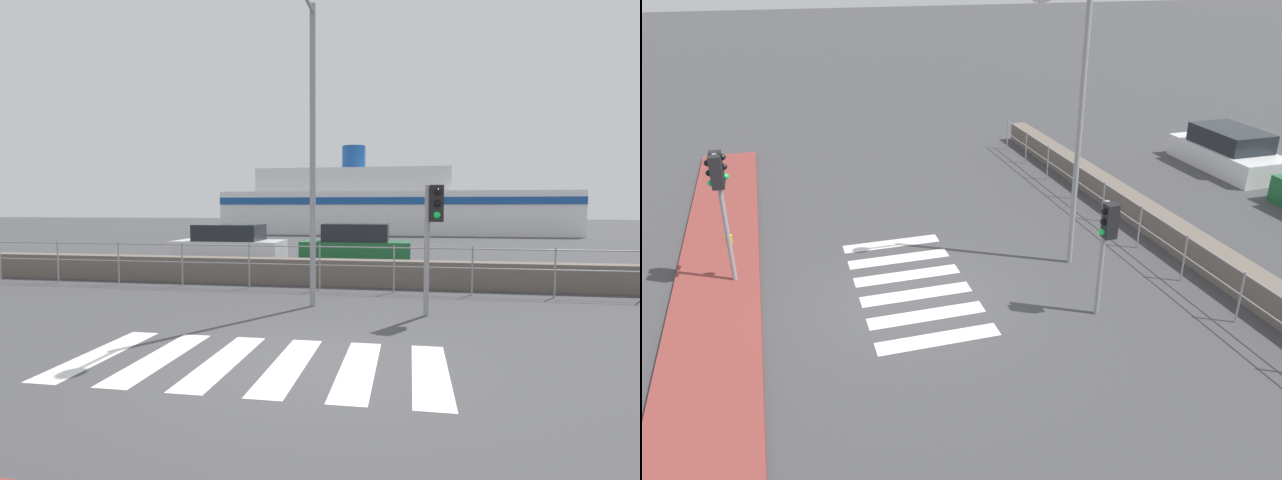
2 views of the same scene
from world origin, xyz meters
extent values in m
plane|color=#424244|center=(0.00, 0.00, 0.00)|extent=(160.00, 160.00, 0.00)
cube|color=silver|center=(-2.96, 0.00, 0.00)|extent=(0.45, 2.40, 0.01)
cube|color=silver|center=(-2.06, 0.00, 0.00)|extent=(0.45, 2.40, 0.01)
cube|color=silver|center=(-1.16, 0.00, 0.00)|extent=(0.45, 2.40, 0.01)
cube|color=silver|center=(-0.26, 0.00, 0.00)|extent=(0.45, 2.40, 0.01)
cube|color=silver|center=(0.64, 0.00, 0.00)|extent=(0.45, 2.40, 0.01)
cube|color=silver|center=(1.54, 0.00, 0.00)|extent=(0.45, 2.40, 0.01)
cube|color=#6B6056|center=(0.00, 6.68, 0.34)|extent=(22.12, 0.55, 0.68)
cylinder|color=gray|center=(0.00, 5.81, 1.08)|extent=(19.90, 0.03, 0.03)
cylinder|color=gray|center=(0.00, 5.81, 0.62)|extent=(19.90, 0.03, 0.03)
cylinder|color=gray|center=(-9.95, 5.81, 0.57)|extent=(0.04, 0.04, 1.13)
cylinder|color=gray|center=(-8.14, 5.81, 0.57)|extent=(0.04, 0.04, 1.13)
cylinder|color=gray|center=(-6.33, 5.81, 0.57)|extent=(0.04, 0.04, 1.13)
cylinder|color=gray|center=(-4.52, 5.81, 0.57)|extent=(0.04, 0.04, 1.13)
cylinder|color=gray|center=(-2.71, 5.81, 0.57)|extent=(0.04, 0.04, 1.13)
cylinder|color=gray|center=(-0.90, 5.81, 0.57)|extent=(0.04, 0.04, 1.13)
cylinder|color=gray|center=(0.90, 5.81, 0.57)|extent=(0.04, 0.04, 1.13)
cylinder|color=gray|center=(2.71, 5.81, 0.57)|extent=(0.04, 0.04, 1.13)
cylinder|color=gray|center=(4.52, 5.81, 0.57)|extent=(0.04, 0.04, 1.13)
cylinder|color=gray|center=(1.59, 3.32, 1.23)|extent=(0.10, 0.10, 2.46)
cube|color=black|center=(1.76, 3.32, 2.12)|extent=(0.24, 0.24, 0.68)
sphere|color=black|center=(1.76, 3.18, 2.33)|extent=(0.13, 0.13, 0.13)
sphere|color=black|center=(1.76, 3.18, 2.12)|extent=(0.13, 0.13, 0.13)
sphere|color=#19D84C|center=(1.76, 3.18, 1.90)|extent=(0.13, 0.13, 0.13)
cylinder|color=gray|center=(-0.69, 3.84, 3.05)|extent=(0.12, 0.12, 6.10)
cylinder|color=gray|center=(-0.69, 3.31, 5.95)|extent=(0.07, 1.06, 0.07)
cube|color=white|center=(0.00, 32.52, 1.59)|extent=(25.61, 6.20, 3.18)
cube|color=white|center=(-3.07, 32.52, 4.06)|extent=(14.34, 4.96, 1.75)
cube|color=#194C99|center=(0.00, 29.40, 2.48)|extent=(25.61, 0.08, 0.51)
cylinder|color=#194C99|center=(-3.07, 32.52, 5.83)|extent=(1.80, 1.80, 1.80)
cube|color=silver|center=(-5.60, 12.14, 0.38)|extent=(4.16, 1.86, 0.76)
cube|color=#1E2328|center=(-5.60, 12.14, 1.06)|extent=(2.50, 1.63, 0.62)
cube|color=#1E6633|center=(-0.69, 12.14, 0.39)|extent=(3.97, 1.71, 0.79)
cube|color=#1E2328|center=(-0.69, 12.14, 1.11)|extent=(2.38, 1.51, 0.64)
camera|label=1|loc=(1.27, -6.18, 2.06)|focal=28.00mm
camera|label=2|loc=(11.21, -2.53, 6.67)|focal=35.00mm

